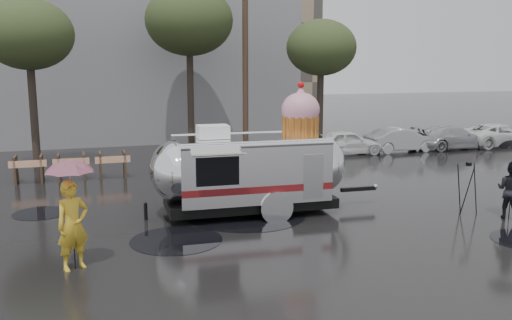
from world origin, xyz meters
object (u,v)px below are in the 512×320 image
object	(u,v)px
person_right	(511,190)
airstream_trailer	(253,167)
person_left	(73,225)
tripod	(468,183)

from	to	relation	value
person_right	airstream_trailer	bearing A→B (deg)	45.32
person_left	person_right	world-z (taller)	person_left
person_right	tripod	bearing A→B (deg)	21.40
airstream_trailer	tripod	world-z (taller)	airstream_trailer
airstream_trailer	person_left	bearing A→B (deg)	-145.35
airstream_trailer	person_right	distance (m)	7.35
person_left	person_right	xyz separation A→B (m)	(11.72, 0.32, -0.14)
airstream_trailer	person_left	xyz separation A→B (m)	(-4.96, -3.16, -0.40)
person_left	tripod	distance (m)	10.98
airstream_trailer	tripod	xyz separation A→B (m)	(5.96, -2.00, -0.46)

